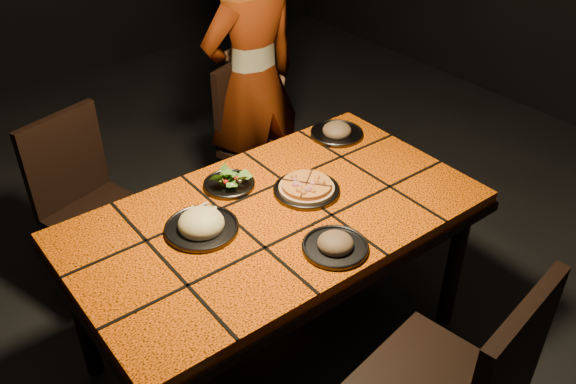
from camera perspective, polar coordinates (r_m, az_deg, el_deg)
room_shell at (r=2.02m, az=-1.45°, el=15.43°), size 6.04×7.04×3.08m
dining_table at (r=2.43m, az=-1.17°, el=-3.39°), size 1.62×0.92×0.75m
chair_far_left at (r=3.02m, az=-18.46°, el=-0.35°), size 0.51×0.51×0.91m
chair_far_right at (r=3.40m, az=-3.06°, el=5.74°), size 0.53×0.53×0.92m
diner at (r=3.29m, az=-3.33°, el=10.29°), size 0.59×0.39×1.62m
plate_pizza at (r=2.48m, az=1.75°, el=0.34°), size 0.32×0.32×0.04m
plate_pasta at (r=2.30m, az=-8.11°, el=-3.06°), size 0.28×0.28×0.09m
plate_salad at (r=2.52m, az=-5.55°, el=1.03°), size 0.21×0.21×0.07m
plate_mushroom_a at (r=2.19m, az=4.45°, el=-4.90°), size 0.24×0.24×0.08m
plate_mushroom_b at (r=2.89m, az=4.60°, el=5.70°), size 0.25×0.25×0.08m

